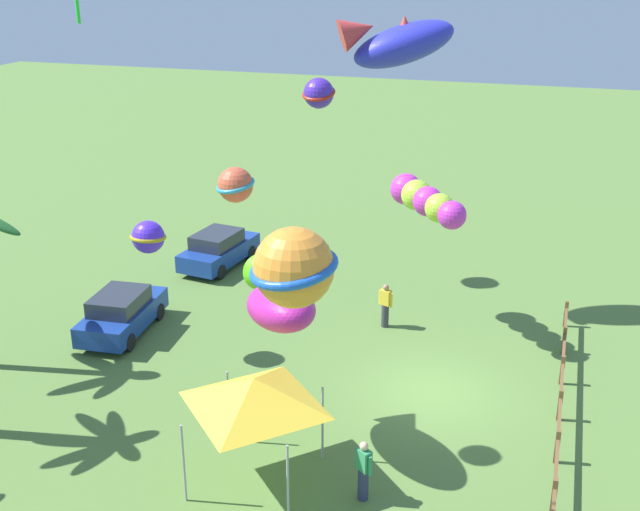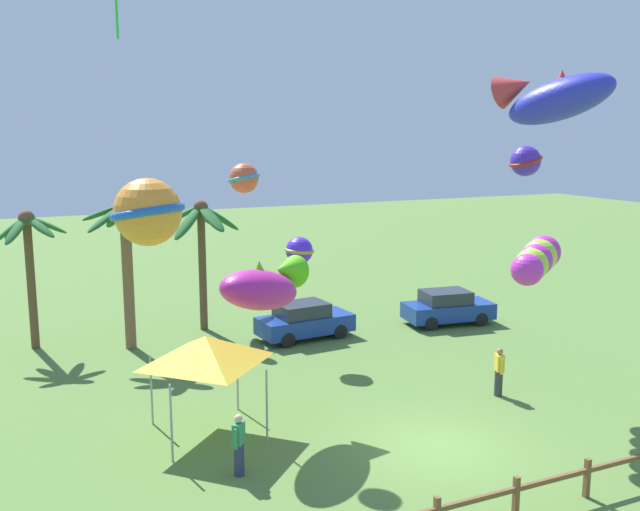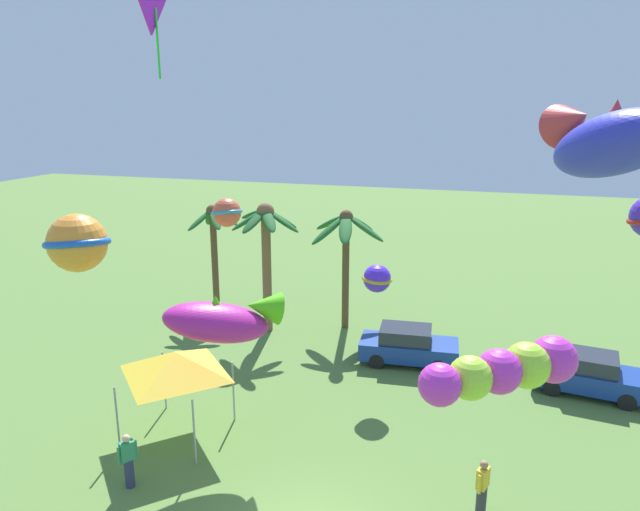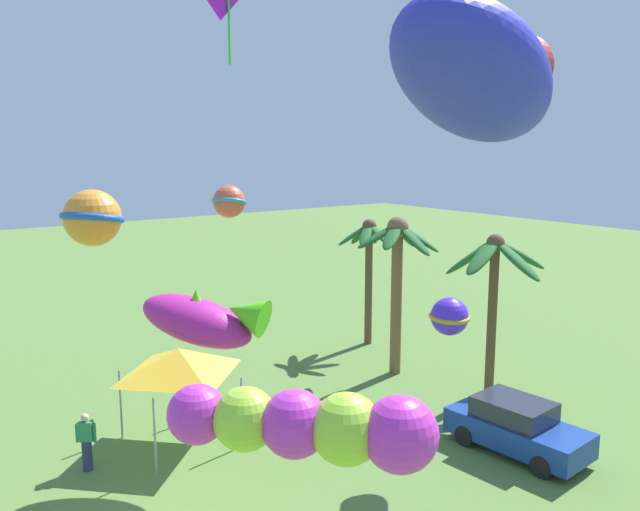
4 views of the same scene
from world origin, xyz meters
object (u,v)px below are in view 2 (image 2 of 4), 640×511
kite_ball_3 (525,161)px  parked_car_0 (448,307)px  palm_tree_2 (29,245)px  kite_ball_4 (244,178)px  palm_tree_1 (201,230)px  kite_tube_5 (537,259)px  kite_fish_0 (554,97)px  kite_ball_1 (299,250)px  palm_tree_0 (126,236)px  kite_ball_6 (148,212)px  parked_car_1 (304,321)px  spectator_0 (499,371)px  kite_fish_7 (264,286)px  spectator_1 (239,444)px  festival_tent (206,349)px

kite_ball_3 → parked_car_0: bearing=94.0°
palm_tree_2 → kite_ball_4: size_ratio=4.12×
palm_tree_1 → kite_tube_5: 14.37m
parked_car_0 → kite_fish_0: kite_fish_0 is taller
parked_car_0 → kite_ball_1: kite_ball_1 is taller
palm_tree_0 → kite_ball_6: 10.92m
parked_car_1 → kite_ball_1: (-0.97, -1.84, 3.28)m
palm_tree_2 → spectator_0: palm_tree_2 is taller
parked_car_1 → kite_fish_7: bearing=-120.7°
spectator_0 → kite_fish_7: bearing=172.0°
spectator_1 → kite_ball_6: bearing=149.6°
parked_car_0 → spectator_0: spectator_0 is taller
kite_fish_0 → kite_fish_7: bearing=175.5°
kite_fish_7 → kite_ball_6: bearing=-154.3°
kite_ball_6 → kite_fish_7: bearing=25.7°
palm_tree_0 → parked_car_1: bearing=-13.3°
palm_tree_1 → parked_car_0: palm_tree_1 is taller
kite_ball_1 → kite_ball_6: 10.29m
spectator_1 → parked_car_0: bearing=36.8°
parked_car_1 → kite_ball_1: kite_ball_1 is taller
palm_tree_2 → kite_tube_5: 18.70m
kite_ball_3 → kite_fish_0: bearing=-119.2°
spectator_1 → kite_tube_5: (9.55, 0.50, 3.84)m
palm_tree_2 → kite_fish_0: bearing=-36.5°
palm_tree_1 → festival_tent: bearing=-104.5°
parked_car_1 → kite_ball_4: 10.17m
spectator_1 → festival_tent: bearing=91.0°
spectator_1 → kite_ball_6: 6.09m
palm_tree_0 → spectator_0: (9.96, -10.06, -3.65)m
parked_car_1 → palm_tree_0: bearing=166.7°
kite_ball_6 → palm_tree_1: bearing=69.8°
palm_tree_1 → parked_car_1: 5.79m
kite_ball_3 → kite_ball_4: 11.68m
parked_car_1 → kite_ball_1: size_ratio=2.81×
kite_tube_5 → spectator_0: bearing=103.6°
palm_tree_0 → spectator_0: palm_tree_0 is taller
palm_tree_1 → spectator_1: 13.83m
palm_tree_1 → kite_ball_1: (2.45, -4.84, -0.31)m
parked_car_1 → festival_tent: (-6.12, -7.41, 1.72)m
palm_tree_1 → festival_tent: palm_tree_1 is taller
parked_car_0 → kite_tube_5: (-3.18, -9.03, 3.90)m
palm_tree_1 → kite_fish_7: size_ratio=1.51×
spectator_0 → kite_ball_1: kite_ball_1 is taller
kite_ball_3 → kite_fish_7: 12.08m
parked_car_0 → kite_fish_7: 13.42m
parked_car_0 → kite_ball_4: (-11.27, -5.89, 6.35)m
palm_tree_0 → spectator_0: 14.62m
spectator_0 → kite_fish_7: size_ratio=0.43×
palm_tree_2 → palm_tree_1: bearing=-1.4°
palm_tree_1 → parked_car_1: palm_tree_1 is taller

